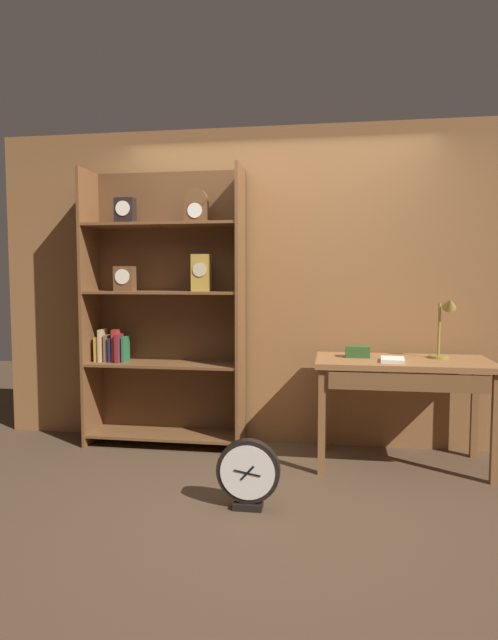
{
  "coord_description": "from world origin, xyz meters",
  "views": [
    {
      "loc": [
        0.46,
        -3.14,
        1.38
      ],
      "look_at": [
        -0.12,
        0.57,
        1.09
      ],
      "focal_mm": 30.39,
      "sensor_mm": 36.0,
      "label": 1
    }
  ],
  "objects_px": {
    "bookshelf": "(164,308)",
    "toolbox_small": "(357,352)",
    "round_clock_large": "(248,473)",
    "desk_lamp": "(445,323)",
    "workbench": "(403,373)",
    "open_repair_manual": "(393,360)"
  },
  "relations": [
    {
      "from": "toolbox_small",
      "to": "open_repair_manual",
      "type": "bearing_deg",
      "value": -36.24
    },
    {
      "from": "workbench",
      "to": "open_repair_manual",
      "type": "distance_m",
      "value": 0.16
    },
    {
      "from": "workbench",
      "to": "round_clock_large",
      "type": "height_order",
      "value": "workbench"
    },
    {
      "from": "workbench",
      "to": "desk_lamp",
      "type": "xyz_separation_m",
      "value": [
        0.3,
        0.1,
        0.36
      ]
    },
    {
      "from": "toolbox_small",
      "to": "round_clock_large",
      "type": "xyz_separation_m",
      "value": [
        -0.67,
        -0.98,
        -0.61
      ]
    },
    {
      "from": "round_clock_large",
      "to": "workbench",
      "type": "bearing_deg",
      "value": 41.91
    },
    {
      "from": "desk_lamp",
      "to": "toolbox_small",
      "type": "distance_m",
      "value": 0.66
    },
    {
      "from": "bookshelf",
      "to": "round_clock_large",
      "type": "bearing_deg",
      "value": -52.52
    },
    {
      "from": "open_repair_manual",
      "to": "round_clock_large",
      "type": "distance_m",
      "value": 1.34
    },
    {
      "from": "bookshelf",
      "to": "toolbox_small",
      "type": "relative_size",
      "value": 12.71
    },
    {
      "from": "desk_lamp",
      "to": "round_clock_large",
      "type": "height_order",
      "value": "desk_lamp"
    },
    {
      "from": "toolbox_small",
      "to": "open_repair_manual",
      "type": "height_order",
      "value": "toolbox_small"
    },
    {
      "from": "bookshelf",
      "to": "toolbox_small",
      "type": "xyz_separation_m",
      "value": [
        1.56,
        -0.18,
        -0.3
      ]
    },
    {
      "from": "bookshelf",
      "to": "desk_lamp",
      "type": "bearing_deg",
      "value": -4.19
    },
    {
      "from": "round_clock_large",
      "to": "open_repair_manual",
      "type": "bearing_deg",
      "value": 41.42
    },
    {
      "from": "bookshelf",
      "to": "workbench",
      "type": "bearing_deg",
      "value": -8.0
    },
    {
      "from": "round_clock_large",
      "to": "bookshelf",
      "type": "bearing_deg",
      "value": 127.48
    },
    {
      "from": "workbench",
      "to": "round_clock_large",
      "type": "xyz_separation_m",
      "value": [
        -0.99,
        -0.89,
        -0.48
      ]
    },
    {
      "from": "round_clock_large",
      "to": "toolbox_small",
      "type": "bearing_deg",
      "value": 55.5
    },
    {
      "from": "workbench",
      "to": "open_repair_manual",
      "type": "relative_size",
      "value": 5.67
    },
    {
      "from": "bookshelf",
      "to": "open_repair_manual",
      "type": "height_order",
      "value": "bookshelf"
    },
    {
      "from": "bookshelf",
      "to": "desk_lamp",
      "type": "height_order",
      "value": "bookshelf"
    }
  ]
}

